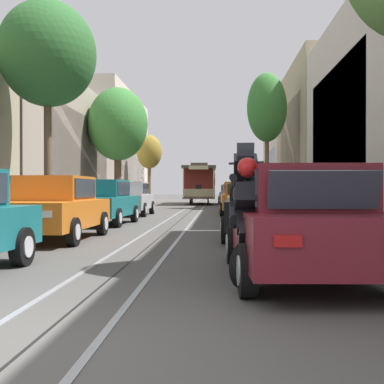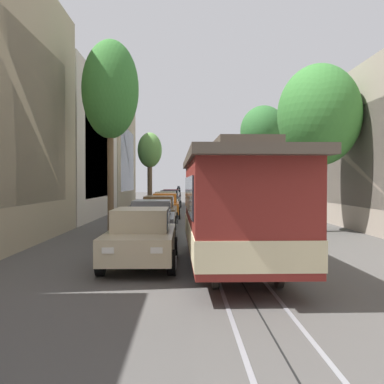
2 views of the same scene
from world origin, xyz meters
TOP-DOWN VIEW (x-y plane):
  - ground_plane at (0.00, 22.96)m, footprint 160.00×160.00m
  - trolley_track_rails at (0.00, 26.69)m, footprint 1.14×65.39m
  - building_facade_right at (9.30, 24.19)m, footprint 5.84×57.09m
  - parked_car_teal_near_left at (-2.59, 3.13)m, footprint 2.08×4.40m
  - parked_car_orange_second_left at (-2.53, 8.59)m, footprint 2.03×4.37m
  - parked_car_teal_mid_left at (-2.57, 13.92)m, footprint 2.12×4.41m
  - parked_car_silver_fourth_left at (-2.67, 19.99)m, footprint 2.01×4.36m
  - parked_car_maroon_near_right at (2.70, 3.52)m, footprint 2.10×4.40m
  - parked_car_black_second_right at (2.63, 9.19)m, footprint 2.12×4.41m
  - parked_car_beige_mid_right at (2.76, 14.67)m, footprint 2.05×4.38m
  - parked_car_orange_fourth_right at (2.58, 20.11)m, footprint 2.04×4.38m
  - parked_car_brown_fifth_right at (2.67, 25.78)m, footprint 2.02×4.37m
  - parked_car_grey_sixth_right at (2.64, 31.44)m, footprint 2.03×4.38m
  - parked_car_beige_far_right at (2.52, 37.39)m, footprint 2.00×4.36m
  - street_tree_kerb_left_near at (-4.64, 1.48)m, footprint 2.67×2.52m
  - street_tree_kerb_left_second at (-4.76, 14.58)m, footprint 3.55×3.76m
  - street_tree_kerb_left_mid at (-4.97, 28.60)m, footprint 3.85×4.18m
  - street_tree_kerb_right_near at (4.70, 4.84)m, footprint 2.36×2.08m
  - street_tree_kerb_right_second at (4.68, 29.08)m, footprint 2.57×2.28m
  - cable_car_trolley at (0.00, 38.05)m, footprint 2.73×9.16m
  - motorcycle_with_rider at (1.90, 3.03)m, footprint 0.48×1.80m
  - pedestrian_on_left_pavement at (-5.81, 11.99)m, footprint 0.55×0.39m
  - pedestrian_on_right_pavement at (-5.33, 11.70)m, footprint 0.55×0.38m
  - pedestrian_crossing_far at (-5.36, 6.70)m, footprint 0.55×0.31m
  - fire_hydrant at (-4.11, 5.76)m, footprint 0.40×0.22m

SIDE VIEW (x-z plane):
  - ground_plane at x=0.00m, z-range 0.00..0.00m
  - trolley_track_rails at x=0.00m, z-range 0.00..0.01m
  - fire_hydrant at x=-4.11m, z-range 0.00..0.84m
  - parked_car_teal_near_left at x=-2.59m, z-range 0.01..1.59m
  - parked_car_orange_second_left at x=-2.53m, z-range 0.01..1.59m
  - parked_car_teal_mid_left at x=-2.57m, z-range 0.01..1.59m
  - parked_car_silver_fourth_left at x=-2.67m, z-range 0.01..1.59m
  - parked_car_maroon_near_right at x=2.70m, z-range 0.01..1.59m
  - parked_car_black_second_right at x=2.63m, z-range 0.01..1.59m
  - parked_car_beige_mid_right at x=2.76m, z-range 0.01..1.59m
  - parked_car_orange_fourth_right at x=2.58m, z-range 0.01..1.59m
  - parked_car_brown_fifth_right at x=2.67m, z-range 0.01..1.59m
  - parked_car_grey_sixth_right at x=2.64m, z-range 0.01..1.59m
  - parked_car_beige_far_right at x=2.52m, z-range 0.01..1.59m
  - pedestrian_on_left_pavement at x=-5.81m, z-range 0.10..1.64m
  - pedestrian_crossing_far at x=-5.36m, z-range 0.10..1.65m
  - pedestrian_on_right_pavement at x=-5.33m, z-range 0.10..1.70m
  - motorcycle_with_rider at x=1.90m, z-range 0.04..1.96m
  - cable_car_trolley at x=0.00m, z-range 0.02..3.30m
  - building_facade_right at x=9.30m, z-range -0.52..9.66m
  - street_tree_kerb_left_near at x=-4.64m, z-range 1.84..8.50m
  - street_tree_kerb_right_near at x=4.70m, z-range 1.70..8.85m
  - street_tree_kerb_left_mid at x=-4.97m, z-range 1.51..9.32m
  - street_tree_kerb_left_second at x=-4.76m, z-range 2.12..10.31m
  - street_tree_kerb_right_second at x=4.68m, z-range 2.08..10.85m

